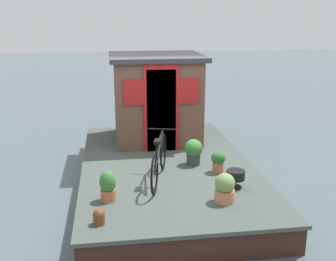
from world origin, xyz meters
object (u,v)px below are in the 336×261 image
at_px(houseboat_cabin, 156,97).
at_px(potted_plant_geranium, 194,151).
at_px(charcoal_grill, 236,176).
at_px(potted_plant_lavender, 218,161).
at_px(potted_plant_rosemary, 108,186).
at_px(potted_plant_mint, 225,188).
at_px(mooring_bollard, 99,217).
at_px(bicycle, 159,160).

bearing_deg(houseboat_cabin, potted_plant_geranium, -164.68).
distance_m(potted_plant_geranium, charcoal_grill, 1.24).
xyz_separation_m(potted_plant_lavender, potted_plant_rosemary, (-0.90, 1.97, 0.02)).
relative_size(potted_plant_mint, potted_plant_rosemary, 0.95).
bearing_deg(potted_plant_mint, houseboat_cabin, 10.34).
bearing_deg(potted_plant_mint, potted_plant_geranium, 4.77).
bearing_deg(mooring_bollard, potted_plant_lavender, -52.23).
bearing_deg(potted_plant_lavender, charcoal_grill, -171.38).
height_order(potted_plant_rosemary, charcoal_grill, potted_plant_rosemary).
distance_m(houseboat_cabin, potted_plant_geranium, 1.99).
distance_m(bicycle, potted_plant_rosemary, 1.11).
bearing_deg(potted_plant_geranium, houseboat_cabin, 15.32).
relative_size(potted_plant_mint, charcoal_grill, 1.51).
bearing_deg(mooring_bollard, houseboat_cabin, -17.92).
bearing_deg(potted_plant_lavender, houseboat_cabin, 20.81).
relative_size(bicycle, potted_plant_mint, 3.72).
bearing_deg(potted_plant_rosemary, potted_plant_mint, -99.99).
bearing_deg(potted_plant_rosemary, bicycle, -52.49).
bearing_deg(mooring_bollard, potted_plant_rosemary, -10.10).
distance_m(potted_plant_mint, charcoal_grill, 0.60).
relative_size(houseboat_cabin, mooring_bollard, 8.95).
relative_size(bicycle, potted_plant_geranium, 3.44).
relative_size(potted_plant_lavender, mooring_bollard, 1.75).
bearing_deg(potted_plant_mint, potted_plant_lavender, -10.45).
xyz_separation_m(houseboat_cabin, potted_plant_mint, (-3.45, -0.63, -0.74)).
xyz_separation_m(houseboat_cabin, bicycle, (-2.47, 0.25, -0.59)).
height_order(potted_plant_lavender, mooring_bollard, potted_plant_lavender).
relative_size(houseboat_cabin, bicycle, 1.18).
height_order(potted_plant_geranium, mooring_bollard, potted_plant_geranium).
height_order(houseboat_cabin, charcoal_grill, houseboat_cabin).
relative_size(potted_plant_mint, potted_plant_geranium, 0.92).
relative_size(bicycle, mooring_bollard, 7.56).
bearing_deg(potted_plant_lavender, bicycle, 101.75).
height_order(houseboat_cabin, bicycle, houseboat_cabin).
bearing_deg(houseboat_cabin, charcoal_grill, -161.97).
bearing_deg(charcoal_grill, potted_plant_mint, 146.92).
relative_size(potted_plant_lavender, charcoal_grill, 1.30).
bearing_deg(houseboat_cabin, mooring_bollard, 162.08).
xyz_separation_m(bicycle, potted_plant_geranium, (0.68, -0.74, -0.11)).
height_order(bicycle, charcoal_grill, bicycle).
height_order(potted_plant_mint, potted_plant_rosemary, potted_plant_rosemary).
relative_size(houseboat_cabin, potted_plant_lavender, 5.11).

